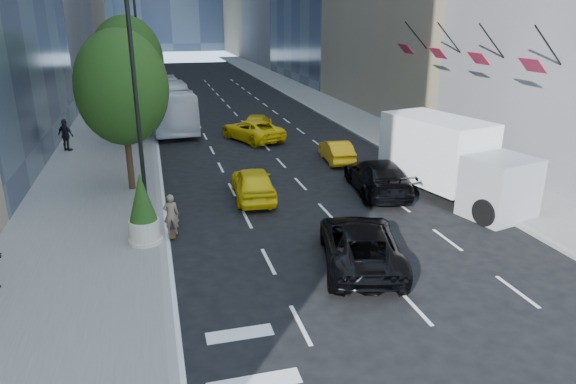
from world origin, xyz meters
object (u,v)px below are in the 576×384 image
object	(u,v)px
black_sedan_lincoln	(361,244)
city_bus	(167,104)
black_sedan_mercedes	(377,176)
box_truck	(451,160)
skateboarder	(171,217)
planter_shrub	(143,210)

from	to	relation	value
black_sedan_lincoln	city_bus	bearing A→B (deg)	-63.46
black_sedan_lincoln	black_sedan_mercedes	distance (m)	7.76
city_bus	box_truck	size ratio (longest dim) A/B	1.56
skateboarder	city_bus	world-z (taller)	city_bus
city_bus	black_sedan_mercedes	bearing A→B (deg)	-68.09
planter_shrub	box_truck	bearing A→B (deg)	7.88
black_sedan_mercedes	box_truck	xyz separation A→B (m)	(2.92, -1.49, 1.02)
box_truck	city_bus	bearing A→B (deg)	107.23
black_sedan_mercedes	city_bus	size ratio (longest dim) A/B	0.45
skateboarder	black_sedan_lincoln	xyz separation A→B (m)	(6.10, -4.00, -0.05)
black_sedan_mercedes	box_truck	world-z (taller)	box_truck
box_truck	skateboarder	bearing A→B (deg)	172.51
black_sedan_mercedes	box_truck	bearing A→B (deg)	161.10
skateboarder	black_sedan_lincoln	world-z (taller)	skateboarder
skateboarder	black_sedan_mercedes	distance (m)	10.20
city_bus	box_truck	bearing A→B (deg)	-63.23
box_truck	black_sedan_mercedes	bearing A→B (deg)	139.49
planter_shrub	skateboarder	bearing A→B (deg)	29.68
city_bus	box_truck	world-z (taller)	box_truck
planter_shrub	black_sedan_mercedes	bearing A→B (deg)	17.43
skateboarder	black_sedan_lincoln	distance (m)	7.29
skateboarder	city_bus	size ratio (longest dim) A/B	0.13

